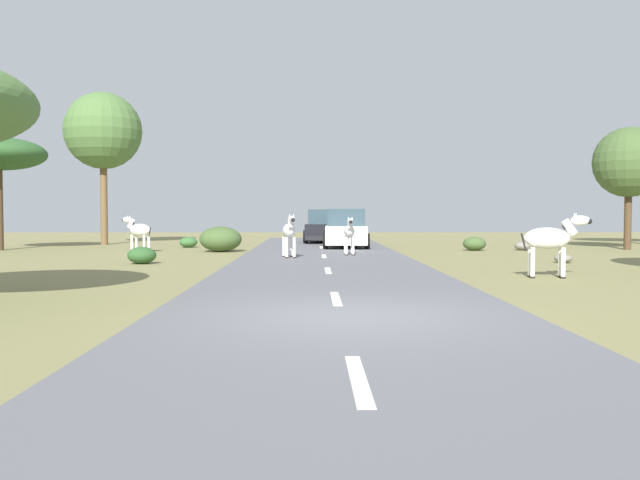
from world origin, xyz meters
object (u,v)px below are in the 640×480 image
Objects in this scene: zebra_1 at (139,230)px; bush_3 at (188,242)px; zebra_2 at (551,239)px; tree_4 at (629,163)px; car_0 at (324,227)px; zebra_3 at (349,232)px; tree_1 at (103,131)px; rock_0 at (563,258)px; bush_0 at (142,255)px; bush_1 at (474,244)px; rock_2 at (522,246)px; zebra_0 at (289,232)px; car_1 at (346,230)px; bush_4 at (221,239)px.

zebra_1 is 3.91m from bush_3.
zebra_2 is 15.19m from tree_4.
tree_4 is at bearing 157.55° from car_0.
zebra_3 is at bearing -145.08° from zebra_2.
tree_1 reaches higher than rock_0.
tree_1 is at bearing 11.82° from car_0.
bush_1 reaches higher than bush_0.
rock_0 is (1.18, -7.06, -0.15)m from bush_1.
tree_1 is at bearing 111.70° from bush_0.
zebra_2 reaches higher than bush_3.
bush_1 is 2.13m from rock_2.
zebra_3 is at bearing -42.02° from bush_3.
zebra_2 reaches higher than zebra_0.
car_1 is (0.15, 5.53, -0.06)m from zebra_3.
tree_4 reaches higher than bush_0.
zebra_2 reaches higher than bush_0.
bush_0 is at bearing -106.52° from zebra_2.
bush_0 is 13.54m from rock_0.
zebra_0 is at bearing -56.26° from bush_4.
tree_1 is (-16.44, 17.56, 4.73)m from zebra_2.
zebra_2 is at bearing -70.12° from car_1.
zebra_1 is at bearing 105.15° from bush_0.
tree_4 is (12.28, -1.17, 2.95)m from car_1.
bush_4 is at bearing 63.96° from car_0.
bush_1 is 1.62× the size of rock_0.
zebra_0 is at bearing -151.26° from rock_2.
tree_4 is at bearing 22.38° from bush_0.
zebra_2 is 2.56× the size of rock_2.
bush_3 is at bearing 144.99° from rock_0.
rock_2 is (7.53, -1.58, -0.66)m from car_1.
bush_0 is (-11.35, 4.76, -0.70)m from zebra_2.
tree_4 is 6.47× the size of bush_3.
car_0 is 7.31× the size of rock_0.
zebra_0 is at bearing -158.27° from tree_4.
rock_0 is (6.59, -8.83, -0.71)m from car_1.
bush_3 reaches higher than rock_2.
zebra_0 is at bearing -57.89° from bush_3.
bush_4 is at bearing 76.25° from bush_0.
bush_4 is at bearing -66.33° from zebra_0.
zebra_1 is at bearing -18.72° from zebra_3.
zebra_3 is 6.75m from bush_1.
car_1 is 6.52× the size of rock_2.
zebra_2 is 12.68m from rock_2.
car_1 is 4.86× the size of bush_0.
car_1 reaches higher than rock_0.
zebra_2 is 1.75× the size of bush_1.
car_0 is at bearing -14.45° from zebra_1.
zebra_3 is 15.80m from tree_1.
zebra_3 is (8.52, -2.83, 0.00)m from zebra_1.
rock_2 is at bearing -56.21° from zebra_1.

